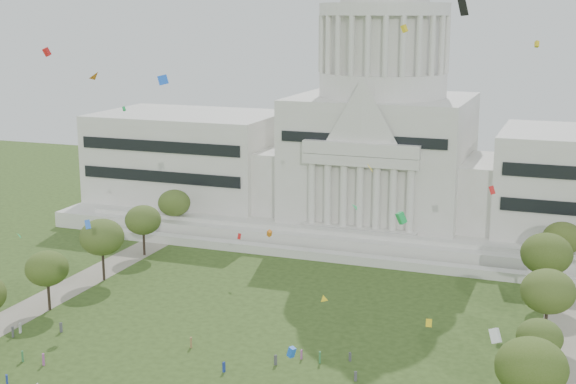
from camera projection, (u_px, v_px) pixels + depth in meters
name	position (u px, v px, depth m)	size (l,w,h in m)	color
capitol	(381.00, 144.00, 204.97)	(160.00, 64.50, 91.30)	silver
path_left	(19.00, 314.00, 149.55)	(8.00, 160.00, 0.04)	gray
row_tree_r_2	(531.00, 367.00, 104.77)	(9.55, 9.55, 13.58)	black
row_tree_l_3	(47.00, 268.00, 150.03)	(8.12, 8.12, 11.55)	black
row_tree_r_3	(540.00, 338.00, 120.86)	(7.01, 7.01, 9.98)	black
row_tree_l_4	(102.00, 237.00, 166.71)	(9.29, 9.29, 13.21)	black
row_tree_r_4	(548.00, 291.00, 134.50)	(9.19, 9.19, 13.06)	black
row_tree_l_5	(143.00, 220.00, 184.32)	(8.33, 8.33, 11.85)	black
row_tree_r_5	(547.00, 254.00, 153.24)	(9.82, 9.82, 13.96)	black
row_tree_l_6	(174.00, 203.00, 201.50)	(8.19, 8.19, 11.64)	black
row_tree_r_6	(563.00, 238.00, 169.13)	(8.42, 8.42, 11.97)	black
distant_crowd	(127.00, 369.00, 124.42)	(60.93, 38.50, 1.95)	#B21E1E
kite_swarm	(216.00, 248.00, 107.32)	(83.77, 106.21, 53.76)	yellow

